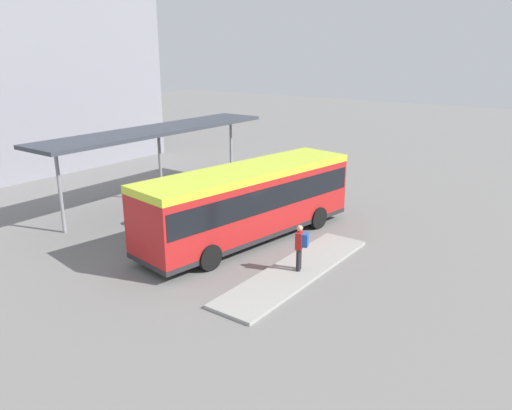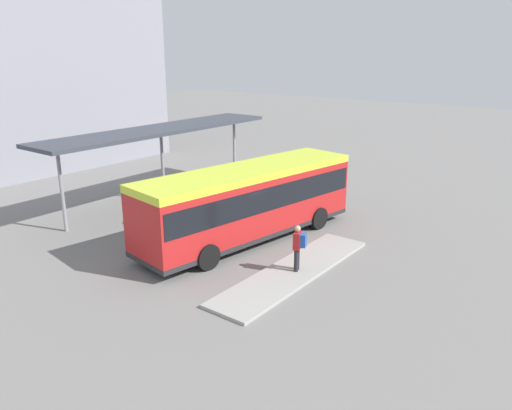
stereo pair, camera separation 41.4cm
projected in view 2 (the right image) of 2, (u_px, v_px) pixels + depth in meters
name	position (u px, v px, depth m)	size (l,w,h in m)	color
ground_plane	(249.00, 239.00, 21.38)	(120.00, 120.00, 0.00)	slate
curb_island	(294.00, 271.00, 18.16)	(8.02, 1.80, 0.12)	#9E9E99
city_bus	(249.00, 198.00, 20.84)	(10.56, 4.06, 3.13)	red
pedestrian_waiting	(298.00, 245.00, 17.78)	(0.49, 0.53, 1.72)	#232328
bicycle_black	(272.00, 181.00, 29.61)	(0.48, 1.54, 0.67)	black
bicycle_white	(261.00, 178.00, 30.13)	(0.48, 1.61, 0.69)	black
bicycle_blue	(248.00, 176.00, 30.56)	(0.48, 1.64, 0.71)	black
bicycle_yellow	(236.00, 174.00, 31.04)	(0.48, 1.60, 0.69)	black
station_shelter	(161.00, 131.00, 25.66)	(13.83, 2.74, 3.93)	#383D47
potted_planter_near_shelter	(152.00, 212.00, 22.81)	(0.73, 0.73, 1.27)	slate
potted_planter_far_side	(213.00, 191.00, 25.96)	(0.89, 0.89, 1.42)	slate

